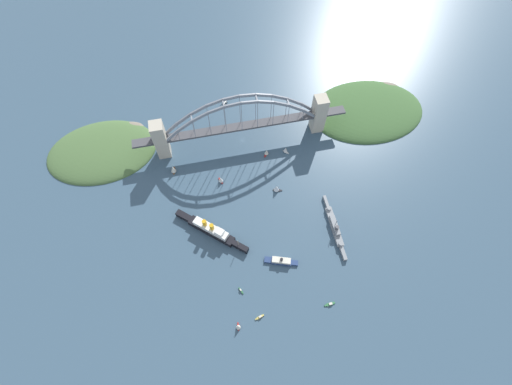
{
  "coord_description": "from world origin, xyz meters",
  "views": [
    {
      "loc": [
        39.17,
        261.71,
        331.97
      ],
      "look_at": [
        0.0,
        78.59,
        8.0
      ],
      "focal_mm": 24.74,
      "sensor_mm": 36.0,
      "label": 1
    }
  ],
  "objects_px": {
    "small_boat_5": "(260,317)",
    "small_boat_6": "(241,290)",
    "harbor_arch_bridge": "(241,125)",
    "small_boat_7": "(330,304)",
    "small_boat_1": "(221,180)",
    "small_boat_8": "(173,169)",
    "naval_cruiser": "(335,227)",
    "small_boat_2": "(285,150)",
    "ocean_liner": "(211,230)",
    "seaplane_taxiing_near_bridge": "(225,102)",
    "small_boat_0": "(238,327)",
    "small_boat_3": "(277,188)",
    "small_boat_4": "(267,152)",
    "harbor_ferry_steamer": "(281,261)"
  },
  "relations": [
    {
      "from": "small_boat_4",
      "to": "small_boat_6",
      "type": "relative_size",
      "value": 1.23
    },
    {
      "from": "small_boat_8",
      "to": "small_boat_1",
      "type": "bearing_deg",
      "value": 154.3
    },
    {
      "from": "small_boat_4",
      "to": "small_boat_5",
      "type": "distance_m",
      "value": 182.05
    },
    {
      "from": "seaplane_taxiing_near_bridge",
      "to": "small_boat_6",
      "type": "height_order",
      "value": "seaplane_taxiing_near_bridge"
    },
    {
      "from": "small_boat_7",
      "to": "harbor_arch_bridge",
      "type": "bearing_deg",
      "value": -78.24
    },
    {
      "from": "seaplane_taxiing_near_bridge",
      "to": "ocean_liner",
      "type": "bearing_deg",
      "value": 76.04
    },
    {
      "from": "naval_cruiser",
      "to": "small_boat_7",
      "type": "height_order",
      "value": "naval_cruiser"
    },
    {
      "from": "harbor_ferry_steamer",
      "to": "small_boat_0",
      "type": "bearing_deg",
      "value": 44.59
    },
    {
      "from": "small_boat_1",
      "to": "small_boat_2",
      "type": "relative_size",
      "value": 1.02
    },
    {
      "from": "small_boat_0",
      "to": "harbor_arch_bridge",
      "type": "bearing_deg",
      "value": -101.87
    },
    {
      "from": "small_boat_2",
      "to": "small_boat_4",
      "type": "distance_m",
      "value": 22.21
    },
    {
      "from": "naval_cruiser",
      "to": "small_boat_1",
      "type": "bearing_deg",
      "value": -37.38
    },
    {
      "from": "harbor_arch_bridge",
      "to": "small_boat_7",
      "type": "distance_m",
      "value": 210.47
    },
    {
      "from": "small_boat_3",
      "to": "small_boat_6",
      "type": "xyz_separation_m",
      "value": [
        58.43,
        99.14,
        -3.82
      ]
    },
    {
      "from": "harbor_arch_bridge",
      "to": "harbor_ferry_steamer",
      "type": "bearing_deg",
      "value": 93.06
    },
    {
      "from": "small_boat_4",
      "to": "harbor_arch_bridge",
      "type": "bearing_deg",
      "value": -48.01
    },
    {
      "from": "small_boat_4",
      "to": "small_boat_3",
      "type": "bearing_deg",
      "value": 89.64
    },
    {
      "from": "small_boat_2",
      "to": "small_boat_6",
      "type": "xyz_separation_m",
      "value": [
        80.89,
        147.44,
        -3.28
      ]
    },
    {
      "from": "small_boat_1",
      "to": "small_boat_4",
      "type": "relative_size",
      "value": 1.08
    },
    {
      "from": "ocean_liner",
      "to": "small_boat_8",
      "type": "height_order",
      "value": "ocean_liner"
    },
    {
      "from": "small_boat_5",
      "to": "small_boat_6",
      "type": "relative_size",
      "value": 1.27
    },
    {
      "from": "small_boat_1",
      "to": "small_boat_8",
      "type": "distance_m",
      "value": 55.23
    },
    {
      "from": "naval_cruiser",
      "to": "small_boat_1",
      "type": "xyz_separation_m",
      "value": [
        104.75,
        -80.02,
        1.26
      ]
    },
    {
      "from": "harbor_arch_bridge",
      "to": "small_boat_2",
      "type": "distance_m",
      "value": 58.08
    },
    {
      "from": "naval_cruiser",
      "to": "small_boat_5",
      "type": "relative_size",
      "value": 8.33
    },
    {
      "from": "small_boat_8",
      "to": "small_boat_7",
      "type": "bearing_deg",
      "value": 125.64
    },
    {
      "from": "ocean_liner",
      "to": "small_boat_6",
      "type": "distance_m",
      "value": 67.49
    },
    {
      "from": "harbor_arch_bridge",
      "to": "small_boat_2",
      "type": "relative_size",
      "value": 27.32
    },
    {
      "from": "small_boat_4",
      "to": "small_boat_7",
      "type": "relative_size",
      "value": 0.82
    },
    {
      "from": "small_boat_5",
      "to": "small_boat_0",
      "type": "bearing_deg",
      "value": 12.66
    },
    {
      "from": "seaplane_taxiing_near_bridge",
      "to": "small_boat_7",
      "type": "distance_m",
      "value": 272.36
    },
    {
      "from": "naval_cruiser",
      "to": "harbor_ferry_steamer",
      "type": "height_order",
      "value": "naval_cruiser"
    },
    {
      "from": "harbor_arch_bridge",
      "to": "small_boat_1",
      "type": "relative_size",
      "value": 26.73
    },
    {
      "from": "small_boat_2",
      "to": "small_boat_3",
      "type": "distance_m",
      "value": 53.27
    },
    {
      "from": "small_boat_1",
      "to": "small_boat_6",
      "type": "distance_m",
      "value": 123.02
    },
    {
      "from": "small_boat_3",
      "to": "small_boat_6",
      "type": "bearing_deg",
      "value": 59.49
    },
    {
      "from": "ocean_liner",
      "to": "small_boat_8",
      "type": "bearing_deg",
      "value": -69.65
    },
    {
      "from": "seaplane_taxiing_near_bridge",
      "to": "small_boat_6",
      "type": "xyz_separation_m",
      "value": [
        24.83,
        237.88,
        -1.3
      ]
    },
    {
      "from": "harbor_arch_bridge",
      "to": "small_boat_3",
      "type": "relative_size",
      "value": 23.82
    },
    {
      "from": "harbor_ferry_steamer",
      "to": "small_boat_1",
      "type": "xyz_separation_m",
      "value": [
        42.36,
        -103.51,
        1.76
      ]
    },
    {
      "from": "harbor_arch_bridge",
      "to": "ocean_liner",
      "type": "relative_size",
      "value": 3.62
    },
    {
      "from": "harbor_arch_bridge",
      "to": "small_boat_1",
      "type": "xyz_separation_m",
      "value": [
        34.03,
        52.24,
        -22.4
      ]
    },
    {
      "from": "seaplane_taxiing_near_bridge",
      "to": "small_boat_6",
      "type": "bearing_deg",
      "value": 84.04
    },
    {
      "from": "small_boat_3",
      "to": "small_boat_8",
      "type": "height_order",
      "value": "small_boat_8"
    },
    {
      "from": "small_boat_1",
      "to": "small_boat_0",
      "type": "bearing_deg",
      "value": 86.5
    },
    {
      "from": "small_boat_1",
      "to": "small_boat_5",
      "type": "relative_size",
      "value": 1.04
    },
    {
      "from": "naval_cruiser",
      "to": "small_boat_7",
      "type": "relative_size",
      "value": 7.08
    },
    {
      "from": "ocean_liner",
      "to": "small_boat_7",
      "type": "xyz_separation_m",
      "value": [
        -95.88,
        94.11,
        -4.83
      ]
    },
    {
      "from": "ocean_liner",
      "to": "seaplane_taxiing_near_bridge",
      "type": "bearing_deg",
      "value": -103.96
    },
    {
      "from": "seaplane_taxiing_near_bridge",
      "to": "small_boat_8",
      "type": "distance_m",
      "value": 117.0
    }
  ]
}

